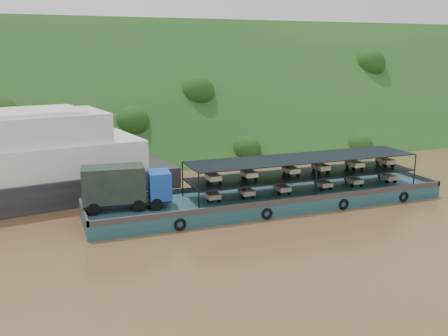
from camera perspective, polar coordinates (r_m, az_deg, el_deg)
name	(u,v)px	position (r m, az deg, el deg)	size (l,w,h in m)	color
ground	(254,205)	(48.92, 3.45, -4.21)	(160.00, 160.00, 0.00)	brown
hillside	(164,143)	(82.17, -6.89, 2.80)	(140.00, 28.00, 28.00)	#173D16
cargo_barge	(253,195)	(47.56, 3.35, -3.13)	(35.01, 7.18, 5.03)	#16404D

